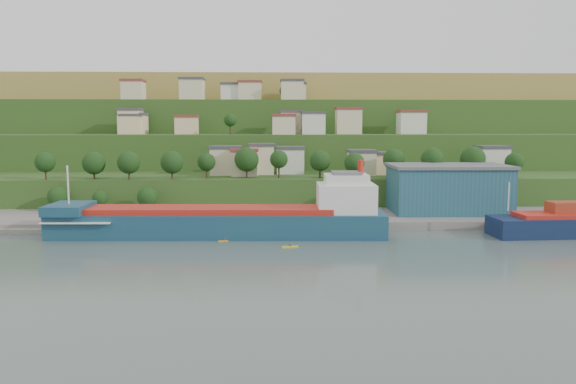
{
  "coord_description": "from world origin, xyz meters",
  "views": [
    {
      "loc": [
        -2.92,
        -116.98,
        25.2
      ],
      "look_at": [
        1.5,
        15.0,
        9.48
      ],
      "focal_mm": 35.0,
      "sensor_mm": 36.0,
      "label": 1
    }
  ],
  "objects_px": {
    "cargo_ship_near": "(229,222)",
    "kayak_orange": "(225,240)",
    "caravan": "(83,215)",
    "warehouse": "(448,188)"
  },
  "relations": [
    {
      "from": "cargo_ship_near",
      "to": "warehouse",
      "type": "height_order",
      "value": "cargo_ship_near"
    },
    {
      "from": "cargo_ship_near",
      "to": "warehouse",
      "type": "bearing_deg",
      "value": 22.09
    },
    {
      "from": "cargo_ship_near",
      "to": "kayak_orange",
      "type": "bearing_deg",
      "value": -93.93
    },
    {
      "from": "warehouse",
      "to": "kayak_orange",
      "type": "height_order",
      "value": "warehouse"
    },
    {
      "from": "cargo_ship_near",
      "to": "kayak_orange",
      "type": "relative_size",
      "value": 26.56
    },
    {
      "from": "kayak_orange",
      "to": "cargo_ship_near",
      "type": "bearing_deg",
      "value": 62.7
    },
    {
      "from": "cargo_ship_near",
      "to": "caravan",
      "type": "distance_m",
      "value": 40.32
    },
    {
      "from": "warehouse",
      "to": "kayak_orange",
      "type": "xyz_separation_m",
      "value": [
        -57.72,
        -27.11,
        -8.22
      ]
    },
    {
      "from": "caravan",
      "to": "cargo_ship_near",
      "type": "bearing_deg",
      "value": -19.99
    },
    {
      "from": "cargo_ship_near",
      "to": "warehouse",
      "type": "distance_m",
      "value": 61.09
    }
  ]
}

